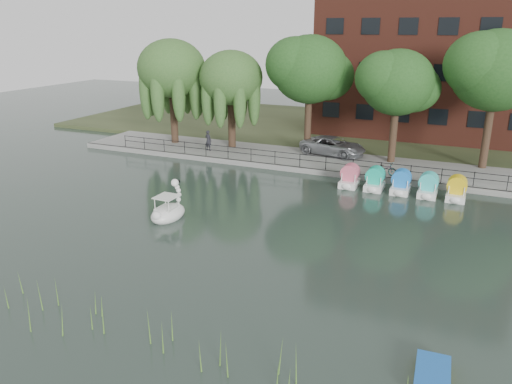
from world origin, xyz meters
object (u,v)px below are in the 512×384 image
Objects in this scene: pedestrian at (208,139)px; swan_boat at (168,210)px; minivan at (333,145)px; yellow_rowboat at (432,376)px; bicycle at (385,168)px.

pedestrian is 14.57m from swan_boat.
yellow_rowboat is (10.06, -24.85, -1.05)m from minivan.
minivan is at bearing 109.16° from yellow_rowboat.
swan_boat is (-5.03, -16.45, -0.78)m from minivan.
bicycle is at bearing -173.05° from pedestrian.
minivan is 26.83m from yellow_rowboat.
bicycle is 0.66× the size of swan_boat.
yellow_rowboat is at bearing -151.12° from bicycle.
bicycle is 14.93m from pedestrian.
minivan is 10.37m from pedestrian.
minivan is at bearing -152.90° from pedestrian.
bicycle is at bearing 53.04° from swan_boat.
swan_boat is at bearing 173.31° from minivan.
pedestrian is at bearing 115.86° from minivan.
swan_boat is (4.96, -13.67, -0.93)m from pedestrian.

